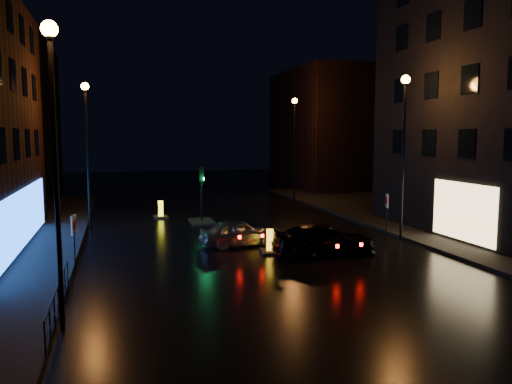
% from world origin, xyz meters
% --- Properties ---
extents(ground, '(120.00, 120.00, 0.00)m').
position_xyz_m(ground, '(0.00, 0.00, 0.00)').
color(ground, black).
rests_on(ground, ground).
extents(pavement_right, '(12.00, 44.00, 0.15)m').
position_xyz_m(pavement_right, '(14.00, 8.00, 0.07)').
color(pavement_right, black).
rests_on(pavement_right, ground).
extents(building_far_left, '(8.00, 16.00, 14.00)m').
position_xyz_m(building_far_left, '(-16.00, 35.00, 7.00)').
color(building_far_left, black).
rests_on(building_far_left, ground).
extents(building_far_right, '(8.00, 14.00, 12.00)m').
position_xyz_m(building_far_right, '(15.00, 32.00, 6.00)').
color(building_far_right, black).
rests_on(building_far_right, ground).
extents(street_lamp_lnear, '(0.44, 0.44, 8.37)m').
position_xyz_m(street_lamp_lnear, '(-7.80, -2.00, 5.56)').
color(street_lamp_lnear, black).
rests_on(street_lamp_lnear, ground).
extents(street_lamp_lfar, '(0.44, 0.44, 8.37)m').
position_xyz_m(street_lamp_lfar, '(-7.80, 14.00, 5.56)').
color(street_lamp_lfar, black).
rests_on(street_lamp_lfar, ground).
extents(street_lamp_rnear, '(0.44, 0.44, 8.37)m').
position_xyz_m(street_lamp_rnear, '(7.80, 6.00, 5.56)').
color(street_lamp_rnear, black).
rests_on(street_lamp_rnear, ground).
extents(street_lamp_rfar, '(0.44, 0.44, 8.37)m').
position_xyz_m(street_lamp_rfar, '(7.80, 22.00, 5.56)').
color(street_lamp_rfar, black).
rests_on(street_lamp_rfar, ground).
extents(traffic_signal, '(1.40, 2.40, 3.45)m').
position_xyz_m(traffic_signal, '(-1.20, 14.00, 0.50)').
color(traffic_signal, black).
rests_on(traffic_signal, ground).
extents(guard_railing, '(0.05, 6.04, 1.00)m').
position_xyz_m(guard_railing, '(-8.00, -1.00, 0.74)').
color(guard_railing, black).
rests_on(guard_railing, ground).
extents(silver_hatchback, '(3.93, 1.86, 1.30)m').
position_xyz_m(silver_hatchback, '(-0.55, 6.94, 0.65)').
color(silver_hatchback, '#A2A5A9').
rests_on(silver_hatchback, ground).
extents(dark_sedan, '(4.77, 1.95, 1.38)m').
position_xyz_m(dark_sedan, '(2.72, 4.13, 0.69)').
color(dark_sedan, black).
rests_on(dark_sedan, ground).
extents(bollard_near, '(1.00, 1.36, 1.10)m').
position_xyz_m(bollard_near, '(0.49, 5.21, 0.24)').
color(bollard_near, black).
rests_on(bollard_near, ground).
extents(bollard_far, '(0.95, 1.35, 1.13)m').
position_xyz_m(bollard_far, '(-3.50, 16.48, 0.25)').
color(bollard_far, black).
rests_on(bollard_far, ground).
extents(road_sign_left, '(0.16, 0.56, 2.30)m').
position_xyz_m(road_sign_left, '(-7.90, 4.01, 1.73)').
color(road_sign_left, black).
rests_on(road_sign_left, ground).
extents(road_sign_right, '(0.22, 0.52, 2.22)m').
position_xyz_m(road_sign_right, '(7.90, 7.59, 1.66)').
color(road_sign_right, black).
rests_on(road_sign_right, ground).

